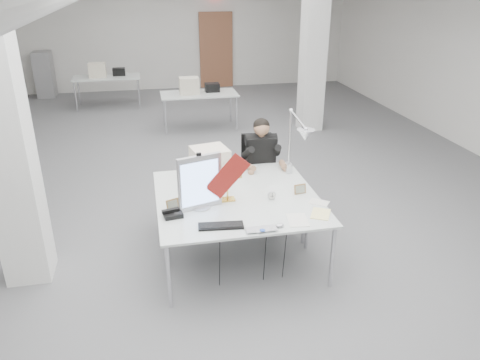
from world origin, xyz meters
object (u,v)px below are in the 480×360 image
at_px(desk_phone, 173,214).
at_px(architect_lamp, 296,142).
at_px(seated_person, 261,151).
at_px(monitor, 200,182).
at_px(desk_main, 245,215).
at_px(bankers_lamp, 227,185).
at_px(laptop, 262,232).
at_px(office_chair, 260,178).
at_px(beige_monitor, 210,163).

distance_m(desk_phone, architect_lamp, 1.71).
bearing_deg(seated_person, desk_phone, -129.26).
xyz_separation_m(monitor, desk_phone, (-0.31, -0.13, -0.27)).
bearing_deg(seated_person, desk_main, -105.75).
distance_m(desk_main, monitor, 0.59).
xyz_separation_m(seated_person, bankers_lamp, (-0.65, -1.08, 0.04)).
height_order(desk_main, desk_phone, desk_phone).
xyz_separation_m(bankers_lamp, architect_lamp, (0.90, 0.38, 0.30)).
height_order(desk_main, monitor, monitor).
xyz_separation_m(seated_person, laptop, (-0.45, -1.85, -0.13)).
distance_m(desk_main, laptop, 0.42).
bearing_deg(bankers_lamp, laptop, -78.85).
relative_size(office_chair, laptop, 3.18).
xyz_separation_m(desk_main, office_chair, (0.53, 1.49, -0.26)).
height_order(bankers_lamp, desk_phone, bankers_lamp).
height_order(laptop, architect_lamp, architect_lamp).
height_order(desk_phone, architect_lamp, architect_lamp).
height_order(seated_person, beige_monitor, seated_person).
distance_m(laptop, desk_phone, 0.97).
xyz_separation_m(monitor, architect_lamp, (1.21, 0.50, 0.19)).
bearing_deg(office_chair, laptop, -98.88).
distance_m(office_chair, seated_person, 0.42).
relative_size(desk_main, office_chair, 1.85).
bearing_deg(beige_monitor, office_chair, 21.85).
distance_m(laptop, bankers_lamp, 0.82).
xyz_separation_m(desk_main, beige_monitor, (-0.22, 1.01, 0.21)).
bearing_deg(laptop, bankers_lamp, 105.14).
bearing_deg(desk_phone, laptop, -40.35).
xyz_separation_m(laptop, architect_lamp, (0.69, 1.15, 0.47)).
bearing_deg(monitor, office_chair, 35.88).
bearing_deg(seated_person, architect_lamp, -66.29).
bearing_deg(desk_main, architect_lamp, 43.87).
height_order(bankers_lamp, architect_lamp, architect_lamp).
bearing_deg(office_chair, beige_monitor, -142.73).
bearing_deg(laptop, monitor, 129.01).
height_order(laptop, bankers_lamp, bankers_lamp).
xyz_separation_m(office_chair, architect_lamp, (0.24, -0.75, 0.75)).
bearing_deg(seated_person, beige_monitor, -145.51).
distance_m(desk_main, bankers_lamp, 0.43).
relative_size(desk_main, desk_phone, 9.39).
height_order(seated_person, desk_phone, seated_person).
bearing_deg(laptop, architect_lamp, 59.53).
relative_size(laptop, desk_phone, 1.60).
relative_size(desk_main, monitor, 3.01).
relative_size(desk_main, beige_monitor, 4.39).
relative_size(monitor, laptop, 1.95).
distance_m(office_chair, architect_lamp, 1.09).
distance_m(seated_person, desk_phone, 1.85).
bearing_deg(bankers_lamp, desk_phone, -160.96).
height_order(office_chair, laptop, office_chair).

